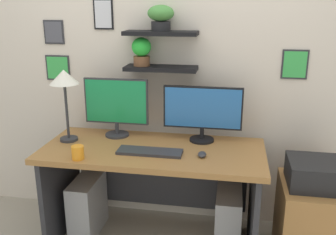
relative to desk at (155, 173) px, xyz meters
The scene contains 12 objects.
back_wall_assembly 0.90m from the desk, 90.40° to the left, with size 4.40×0.24×2.70m.
desk is the anchor object (origin of this frame).
monitor_left 0.58m from the desk, 153.20° to the left, with size 0.49×0.18×0.44m.
monitor_right 0.57m from the desk, 26.81° to the left, with size 0.57×0.18×0.41m.
keyboard 0.27m from the desk, 88.81° to the right, with size 0.44×0.14×0.02m, color #2D2D33.
computer_mouse 0.44m from the desk, 21.83° to the right, with size 0.06×0.09×0.03m, color #2D2D33.
desk_lamp 0.91m from the desk, behind, with size 0.21×0.21×0.53m.
coffee_mug 0.60m from the desk, 143.56° to the right, with size 0.08×0.08×0.09m, color orange.
drawer_cabinet 1.14m from the desk, ahead, with size 0.44×0.50×0.56m, color #9E6B38.
printer 1.11m from the desk, ahead, with size 0.38×0.34×0.17m, color black.
computer_tower_left 0.61m from the desk, behind, with size 0.18×0.40×0.45m, color #99999E.
computer_tower_right 0.64m from the desk, ahead, with size 0.18×0.40×0.42m, color #99999E.
Camera 1 is at (0.53, -2.38, 1.72)m, focal length 40.08 mm.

